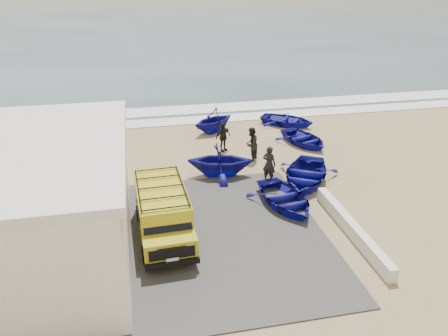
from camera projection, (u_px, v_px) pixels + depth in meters
ground at (212, 210)px, 18.89m from camera, size 160.00×160.00×0.00m
slab at (170, 240)px, 16.74m from camera, size 12.00×10.00×0.05m
ocean at (148, 33)px, 68.60m from camera, size 180.00×88.00×0.01m
surf_line at (180, 121)px, 29.53m from camera, size 180.00×1.60×0.06m
surf_wash at (177, 110)px, 31.76m from camera, size 180.00×2.20×0.04m
building at (5, 207)px, 14.82m from camera, size 8.40×9.40×4.30m
parapet at (352, 229)px, 17.04m from camera, size 0.35×6.00×0.55m
van at (163, 211)px, 16.68m from camera, size 2.07×4.80×2.03m
boat_near_left at (285, 198)px, 19.03m from camera, size 3.23×4.09×0.77m
boat_near_right at (305, 174)px, 21.10m from camera, size 4.67×5.11×0.86m
boat_mid_left at (220, 160)px, 21.61m from camera, size 3.72×3.38×1.70m
boat_mid_right at (304, 139)px, 25.64m from camera, size 3.43×4.05×0.72m
boat_far_left at (214, 120)px, 27.41m from camera, size 3.90×3.77×1.57m
boat_far_right at (287, 120)px, 28.72m from camera, size 4.32×4.15×0.73m
fisherman_front at (269, 164)px, 20.95m from camera, size 0.80×0.79×1.86m
fisherman_middle at (251, 144)px, 23.33m from camera, size 1.11×1.14×1.85m
fisherman_back at (223, 137)px, 24.54m from camera, size 1.08×0.83×1.71m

